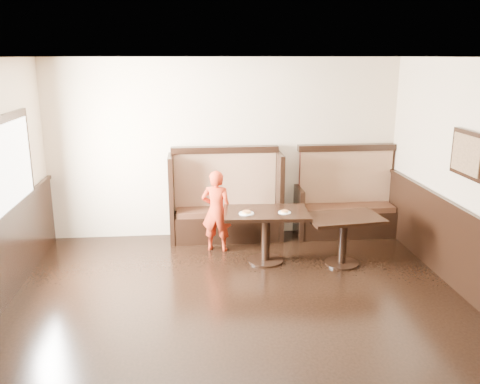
{
  "coord_description": "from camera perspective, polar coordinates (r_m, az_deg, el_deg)",
  "views": [
    {
      "loc": [
        -0.52,
        -4.37,
        2.82
      ],
      "look_at": [
        0.13,
        2.35,
        1.0
      ],
      "focal_mm": 38.0,
      "sensor_mm": 36.0,
      "label": 1
    }
  ],
  "objects": [
    {
      "name": "ground",
      "position": [
        5.22,
        1.09,
        -17.58
      ],
      "size": [
        7.0,
        7.0,
        0.0
      ],
      "primitive_type": "plane",
      "color": "black",
      "rests_on": "ground"
    },
    {
      "name": "room_shell",
      "position": [
        5.13,
        -2.6,
        -9.72
      ],
      "size": [
        7.0,
        7.0,
        7.0
      ],
      "color": "#C6AC90",
      "rests_on": "ground"
    },
    {
      "name": "booth_main",
      "position": [
        8.02,
        -1.6,
        -1.54
      ],
      "size": [
        1.75,
        0.72,
        1.45
      ],
      "color": "black",
      "rests_on": "ground"
    },
    {
      "name": "booth_neighbor",
      "position": [
        8.38,
        11.82,
        -1.45
      ],
      "size": [
        1.65,
        0.72,
        1.45
      ],
      "color": "black",
      "rests_on": "ground"
    },
    {
      "name": "table_main",
      "position": [
        7.06,
        2.94,
        -3.52
      ],
      "size": [
        1.2,
        0.79,
        0.74
      ],
      "rotation": [
        0.0,
        0.0,
        -0.06
      ],
      "color": "black",
      "rests_on": "ground"
    },
    {
      "name": "table_neighbor",
      "position": [
        7.12,
        11.54,
        -4.05
      ],
      "size": [
        1.08,
        0.77,
        0.7
      ],
      "rotation": [
        0.0,
        0.0,
        0.12
      ],
      "color": "black",
      "rests_on": "ground"
    },
    {
      "name": "child",
      "position": [
        7.47,
        -2.66,
        -2.14
      ],
      "size": [
        0.51,
        0.4,
        1.22
      ],
      "primitive_type": "imported",
      "rotation": [
        0.0,
        0.0,
        2.88
      ],
      "color": "#AF2B12",
      "rests_on": "ground"
    },
    {
      "name": "pizza_plate_left",
      "position": [
        6.89,
        0.73,
        -2.34
      ],
      "size": [
        0.21,
        0.21,
        0.04
      ],
      "color": "white",
      "rests_on": "table_main"
    },
    {
      "name": "pizza_plate_right",
      "position": [
        6.96,
        5.03,
        -2.24
      ],
      "size": [
        0.17,
        0.17,
        0.03
      ],
      "color": "white",
      "rests_on": "table_main"
    }
  ]
}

